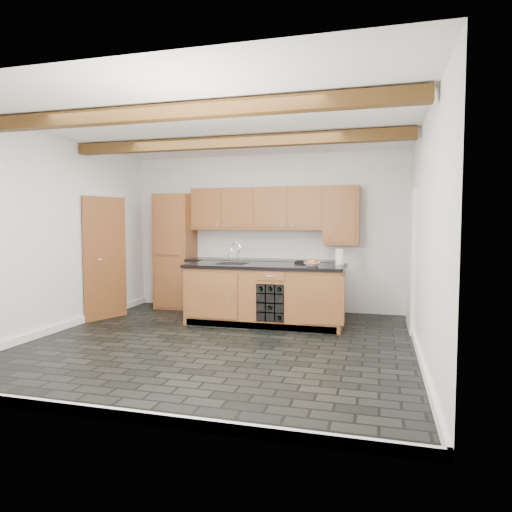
{
  "coord_description": "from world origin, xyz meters",
  "views": [
    {
      "loc": [
        2.02,
        -5.57,
        1.55
      ],
      "look_at": [
        0.28,
        0.8,
        1.09
      ],
      "focal_mm": 32.0,
      "sensor_mm": 36.0,
      "label": 1
    }
  ],
  "objects_px": {
    "fruit_bowl": "(312,264)",
    "paper_towel": "(340,257)",
    "kitchen_scale": "(300,262)",
    "island": "(266,294)"
  },
  "relations": [
    {
      "from": "kitchen_scale",
      "to": "fruit_bowl",
      "type": "xyz_separation_m",
      "value": [
        0.25,
        -0.42,
        0.01
      ]
    },
    {
      "from": "fruit_bowl",
      "to": "paper_towel",
      "type": "height_order",
      "value": "paper_towel"
    },
    {
      "from": "island",
      "to": "kitchen_scale",
      "type": "bearing_deg",
      "value": 29.69
    },
    {
      "from": "fruit_bowl",
      "to": "paper_towel",
      "type": "relative_size",
      "value": 0.98
    },
    {
      "from": "island",
      "to": "fruit_bowl",
      "type": "bearing_deg",
      "value": -10.63
    },
    {
      "from": "fruit_bowl",
      "to": "kitchen_scale",
      "type": "bearing_deg",
      "value": 120.76
    },
    {
      "from": "paper_towel",
      "to": "island",
      "type": "bearing_deg",
      "value": -166.74
    },
    {
      "from": "kitchen_scale",
      "to": "paper_towel",
      "type": "relative_size",
      "value": 0.76
    },
    {
      "from": "kitchen_scale",
      "to": "fruit_bowl",
      "type": "relative_size",
      "value": 0.77
    },
    {
      "from": "paper_towel",
      "to": "kitchen_scale",
      "type": "bearing_deg",
      "value": 178.37
    }
  ]
}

